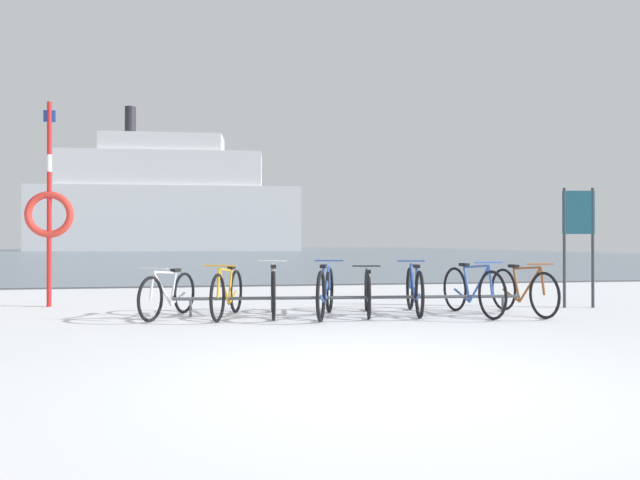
# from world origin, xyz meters

# --- Properties ---
(ground) EXTENTS (80.00, 132.00, 0.08)m
(ground) POSITION_xyz_m (0.00, 53.90, -0.04)
(ground) COLOR white
(bike_rack) EXTENTS (5.37, 0.50, 0.31)m
(bike_rack) POSITION_xyz_m (0.69, 3.85, 0.27)
(bike_rack) COLOR #4C5156
(bike_rack) RESTS_ON ground
(bicycle_0) EXTENTS (0.74, 1.52, 0.77)m
(bicycle_0) POSITION_xyz_m (-2.05, 4.11, 0.35)
(bicycle_0) COLOR black
(bicycle_0) RESTS_ON ground
(bicycle_1) EXTENTS (0.59, 1.68, 0.81)m
(bicycle_1) POSITION_xyz_m (-1.17, 4.00, 0.36)
(bicycle_1) COLOR black
(bicycle_1) RESTS_ON ground
(bicycle_2) EXTENTS (0.46, 1.73, 0.84)m
(bicycle_2) POSITION_xyz_m (-0.48, 4.05, 0.38)
(bicycle_2) COLOR black
(bicycle_2) RESTS_ON ground
(bicycle_3) EXTENTS (0.64, 1.69, 0.85)m
(bicycle_3) POSITION_xyz_m (0.29, 3.77, 0.38)
(bicycle_3) COLOR black
(bicycle_3) RESTS_ON ground
(bicycle_4) EXTENTS (0.53, 1.69, 0.75)m
(bicycle_4) POSITION_xyz_m (0.98, 3.93, 0.34)
(bicycle_4) COLOR black
(bicycle_4) RESTS_ON ground
(bicycle_5) EXTENTS (0.52, 1.76, 0.83)m
(bicycle_5) POSITION_xyz_m (1.74, 3.91, 0.38)
(bicycle_5) COLOR black
(bicycle_5) RESTS_ON ground
(bicycle_6) EXTENTS (0.46, 1.79, 0.85)m
(bicycle_6) POSITION_xyz_m (2.57, 3.59, 0.38)
(bicycle_6) COLOR black
(bicycle_6) RESTS_ON ground
(bicycle_7) EXTENTS (0.46, 1.74, 0.82)m
(bicycle_7) POSITION_xyz_m (3.40, 3.56, 0.37)
(bicycle_7) COLOR black
(bicycle_7) RESTS_ON ground
(info_sign) EXTENTS (0.55, 0.13, 2.07)m
(info_sign) POSITION_xyz_m (4.83, 4.24, 1.41)
(info_sign) COLOR #33383D
(info_sign) RESTS_ON ground
(rescue_post) EXTENTS (0.82, 0.13, 3.60)m
(rescue_post) POSITION_xyz_m (-4.26, 5.90, 1.69)
(rescue_post) COLOR red
(rescue_post) RESTS_ON ground
(ferry_ship) EXTENTS (37.09, 10.96, 20.17)m
(ferry_ship) POSITION_xyz_m (-9.45, 75.75, 6.76)
(ferry_ship) COLOR white
(ferry_ship) RESTS_ON ground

